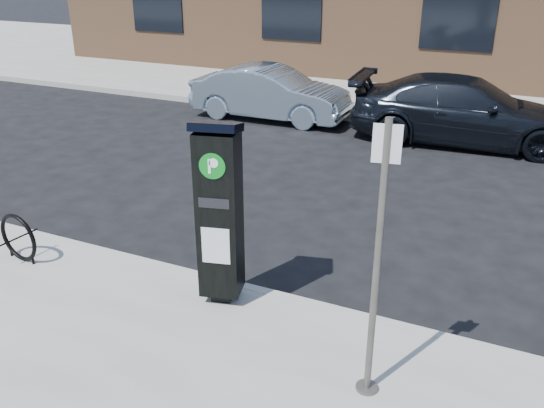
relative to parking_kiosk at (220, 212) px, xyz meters
The scene contains 9 objects.
ground 1.38m from the parking_kiosk, 33.51° to the left, with size 120.00×120.00×0.00m, color black.
sidewalk_far 14.41m from the parking_kiosk, 87.88° to the left, with size 60.00×12.00×0.15m, color gray.
curb_near 1.31m from the parking_kiosk, 31.98° to the left, with size 60.00×0.12×0.16m, color #9E9B93.
curb_far 8.47m from the parking_kiosk, 86.37° to the left, with size 60.00×0.12×0.16m, color #9E9B93.
parking_kiosk is the anchor object (origin of this frame).
sign_pole 2.07m from the parking_kiosk, 21.71° to the right, with size 0.22×0.20×2.51m.
bike_rack 2.89m from the parking_kiosk, behind, with size 0.65×0.12×0.65m.
car_silver 8.35m from the parking_kiosk, 111.39° to the left, with size 1.35×3.86×1.27m, color #889EAE.
car_dark 7.92m from the parking_kiosk, 78.83° to the left, with size 1.95×4.79×1.39m, color black.
Camera 1 is at (2.33, -5.18, 3.75)m, focal length 38.00 mm.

